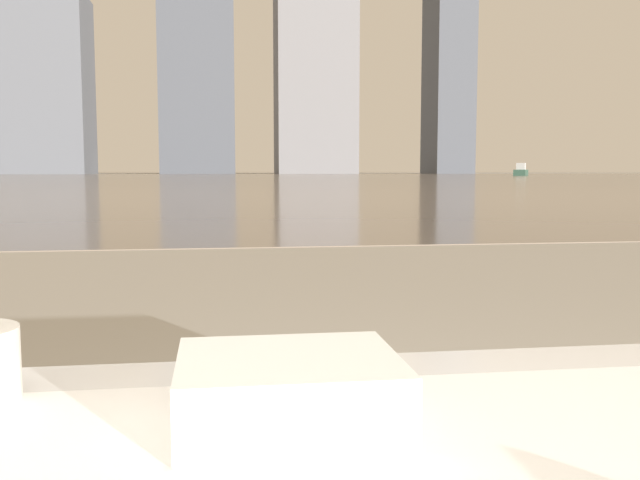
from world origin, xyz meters
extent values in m
cube|color=white|center=(-0.19, 0.81, 0.50)|extent=(0.25, 0.22, 0.04)
cube|color=white|center=(-0.19, 0.81, 0.54)|extent=(0.25, 0.22, 0.04)
cube|color=gray|center=(0.00, 62.00, 0.01)|extent=(180.00, 110.00, 0.01)
cube|color=#335647|center=(36.18, 81.67, 0.36)|extent=(3.17, 4.15, 0.70)
cube|color=silver|center=(36.18, 81.67, 1.11)|extent=(1.61, 1.80, 0.80)
cube|color=slate|center=(-26.21, 118.00, 13.85)|extent=(12.96, 12.79, 27.69)
cube|color=slate|center=(16.23, 118.00, 15.46)|extent=(12.97, 9.58, 30.92)
camera|label=1|loc=(-0.27, 0.02, 0.78)|focal=40.00mm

